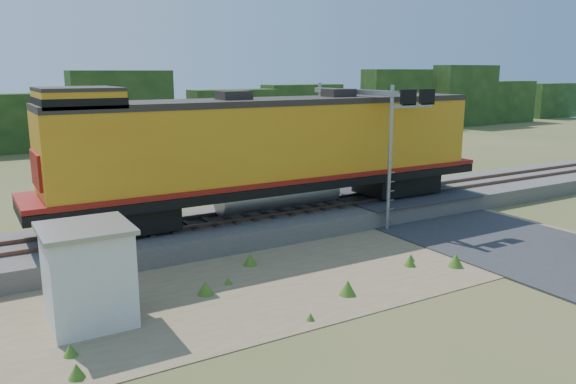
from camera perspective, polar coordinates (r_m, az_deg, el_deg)
ground at (r=21.09m, az=7.51°, el=-7.47°), size 140.00×140.00×0.00m
ballast at (r=25.73m, az=-0.71°, el=-2.80°), size 70.00×5.00×0.80m
rails at (r=25.61m, az=-0.72°, el=-1.77°), size 70.00×1.54×0.16m
dirt_shoulder at (r=20.37m, az=2.15°, el=-8.05°), size 26.00×8.00×0.03m
road at (r=26.25m, az=18.66°, el=-3.86°), size 7.00×66.00×0.86m
tree_line_north at (r=55.11m, az=-17.68°, el=7.48°), size 130.00×3.00×6.50m
weed_clumps at (r=19.33m, az=-1.00°, el=-9.23°), size 15.00×6.20×0.56m
locomotive at (r=24.87m, az=-1.59°, el=4.41°), size 21.44×3.27×5.53m
shed at (r=16.91m, az=-19.64°, el=-7.90°), size 2.43×2.43×2.88m
signal_gantry at (r=26.79m, az=7.93°, el=7.45°), size 2.57×6.20×6.48m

